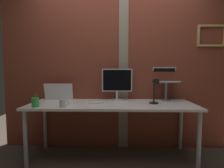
# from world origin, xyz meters

# --- Properties ---
(ground_plane) EXTENTS (6.00, 6.00, 0.00)m
(ground_plane) POSITION_xyz_m (0.00, 0.00, 0.00)
(ground_plane) COLOR #4C4238
(brick_wall_back) EXTENTS (3.46, 0.16, 2.39)m
(brick_wall_back) POSITION_xyz_m (0.00, 0.44, 1.20)
(brick_wall_back) COLOR brown
(brick_wall_back) RESTS_ON ground_plane
(desk) EXTENTS (2.17, 0.72, 0.75)m
(desk) POSITION_xyz_m (-0.06, 0.02, 0.69)
(desk) COLOR white
(desk) RESTS_ON ground_plane
(monitor) EXTENTS (0.44, 0.18, 0.46)m
(monitor) POSITION_xyz_m (0.01, 0.26, 1.02)
(monitor) COLOR silver
(monitor) RESTS_ON desk
(laptop_stand) EXTENTS (0.28, 0.22, 0.27)m
(laptop_stand) POSITION_xyz_m (0.72, 0.26, 0.93)
(laptop_stand) COLOR gray
(laptop_stand) RESTS_ON desk
(laptop) EXTENTS (0.35, 0.27, 0.21)m
(laptop) POSITION_xyz_m (0.72, 0.33, 1.08)
(laptop) COLOR white
(laptop) RESTS_ON laptop_stand
(whiteboard_panel) EXTENTS (0.42, 0.07, 0.25)m
(whiteboard_panel) POSITION_xyz_m (-0.86, 0.29, 0.87)
(whiteboard_panel) COLOR white
(whiteboard_panel) RESTS_ON desk
(desk_lamp) EXTENTS (0.12, 0.20, 0.34)m
(desk_lamp) POSITION_xyz_m (0.49, -0.03, 0.96)
(desk_lamp) COLOR black
(desk_lamp) RESTS_ON desk
(pen_cup) EXTENTS (0.09, 0.09, 0.18)m
(pen_cup) POSITION_xyz_m (-0.97, -0.23, 0.81)
(pen_cup) COLOR green
(pen_cup) RESTS_ON desk
(coffee_mug) EXTENTS (0.12, 0.08, 0.10)m
(coffee_mug) POSITION_xyz_m (-0.64, -0.23, 0.80)
(coffee_mug) COLOR silver
(coffee_mug) RESTS_ON desk
(paper_clutter_stack) EXTENTS (0.23, 0.18, 0.02)m
(paper_clutter_stack) POSITION_xyz_m (-0.27, 0.02, 0.76)
(paper_clutter_stack) COLOR silver
(paper_clutter_stack) RESTS_ON desk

